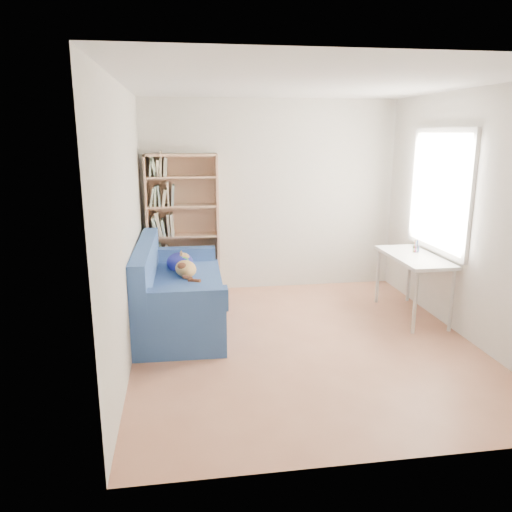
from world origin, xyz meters
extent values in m
plane|color=#AA694D|center=(0.00, 0.00, 0.00)|extent=(4.00, 4.00, 0.00)
cube|color=silver|center=(0.00, 2.00, 1.30)|extent=(3.50, 0.04, 2.60)
cube|color=silver|center=(0.00, -2.00, 1.30)|extent=(3.50, 0.04, 2.60)
cube|color=silver|center=(-1.75, 0.00, 1.30)|extent=(0.04, 4.00, 2.60)
cube|color=silver|center=(1.75, 0.00, 1.30)|extent=(0.04, 4.00, 2.60)
cube|color=white|center=(0.00, 0.00, 2.60)|extent=(3.50, 4.00, 0.04)
cube|color=white|center=(1.75, 0.60, 1.50)|extent=(0.01, 1.20, 1.30)
cube|color=navy|center=(-1.27, 0.72, 0.24)|extent=(0.96, 1.97, 0.49)
cube|color=navy|center=(-1.64, 0.72, 0.72)|extent=(0.22, 1.95, 0.48)
cube|color=navy|center=(-1.27, 1.60, 0.59)|extent=(0.92, 0.19, 0.22)
cube|color=navy|center=(-1.27, -0.17, 0.59)|extent=(0.92, 0.19, 0.22)
cube|color=navy|center=(-1.25, 0.72, 0.51)|extent=(0.94, 1.81, 0.05)
ellipsoid|color=#2D2F93|center=(-1.27, 1.21, 0.61)|extent=(0.32, 0.36, 0.24)
ellipsoid|color=#9E5B12|center=(-1.20, 0.85, 0.62)|extent=(0.29, 0.46, 0.18)
ellipsoid|color=silver|center=(-1.14, 0.98, 0.60)|extent=(0.16, 0.20, 0.11)
ellipsoid|color=#3D1D10|center=(-1.23, 0.80, 0.66)|extent=(0.17, 0.23, 0.08)
sphere|color=#9E5B12|center=(-1.18, 1.16, 0.66)|extent=(0.16, 0.16, 0.16)
cone|color=#9E5B12|center=(-1.20, 1.20, 0.74)|extent=(0.07, 0.07, 0.08)
cone|color=#9E5B12|center=(-1.20, 1.13, 0.74)|extent=(0.07, 0.07, 0.08)
cylinder|color=#37D92B|center=(-1.19, 1.09, 0.64)|extent=(0.12, 0.06, 0.12)
cylinder|color=#3D1D10|center=(-1.22, 0.60, 0.59)|extent=(0.12, 0.17, 0.06)
cube|color=tan|center=(-1.67, 1.83, 0.94)|extent=(0.03, 0.29, 1.89)
cube|color=tan|center=(-0.76, 1.83, 0.94)|extent=(0.03, 0.29, 1.89)
cube|color=tan|center=(-1.21, 1.83, 1.87)|extent=(0.94, 0.29, 0.03)
cube|color=tan|center=(-1.21, 1.83, 0.01)|extent=(0.94, 0.29, 0.03)
cube|color=tan|center=(-1.21, 1.97, 0.94)|extent=(0.94, 0.02, 1.89)
cube|color=white|center=(1.47, 0.58, 0.73)|extent=(0.53, 1.15, 0.04)
cylinder|color=silver|center=(1.68, 1.11, 0.35)|extent=(0.04, 0.04, 0.71)
cylinder|color=silver|center=(1.68, 0.05, 0.35)|extent=(0.04, 0.04, 0.71)
cylinder|color=silver|center=(1.25, 1.11, 0.35)|extent=(0.04, 0.04, 0.71)
cylinder|color=silver|center=(1.25, 0.05, 0.35)|extent=(0.04, 0.04, 0.71)
cylinder|color=white|center=(1.56, 0.74, 0.80)|extent=(0.08, 0.08, 0.09)
camera|label=1|loc=(-1.23, -4.77, 2.15)|focal=35.00mm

